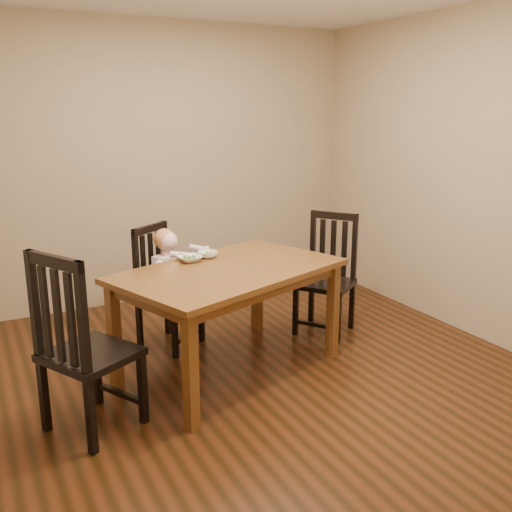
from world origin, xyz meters
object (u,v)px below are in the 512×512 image
dining_table (229,280)px  chair_left (82,348)px  bowl_veg (208,254)px  chair_child (165,289)px  chair_right (327,276)px  toddler (169,275)px  bowl_peas (190,259)px

dining_table → chair_left: 1.17m
bowl_veg → dining_table: bearing=-86.1°
chair_child → dining_table: bearing=76.8°
chair_right → bowl_veg: chair_right is taller
dining_table → chair_child: bearing=111.0°
toddler → bowl_peas: (0.05, -0.35, 0.21)m
dining_table → bowl_peas: size_ratio=10.32×
dining_table → bowl_peas: (-0.19, 0.29, 0.11)m
dining_table → chair_left: bearing=-162.6°
chair_right → toddler: size_ratio=2.05×
chair_right → toddler: chair_right is taller
chair_child → toddler: size_ratio=1.98×
chair_right → toddler: (-1.32, 0.30, 0.11)m
toddler → bowl_veg: toddler is taller
chair_left → dining_table: bearing=79.2°
chair_child → toddler: bearing=90.0°
chair_right → bowl_veg: bearing=55.0°
chair_child → bowl_veg: bearing=90.3°
bowl_veg → chair_right: bearing=0.4°
bowl_veg → chair_child: bearing=124.5°
chair_left → chair_right: (2.20, 0.69, -0.05)m
chair_right → bowl_peas: 1.31m
toddler → chair_left: bearing=14.5°
chair_child → bowl_veg: (0.24, -0.35, 0.34)m
toddler → chair_right: bearing=133.1°
chair_right → chair_left: bearing=72.1°
dining_table → chair_child: 0.77m
dining_table → chair_child: chair_child is taller
chair_left → bowl_veg: chair_left is taller
chair_right → bowl_peas: size_ratio=5.84×
bowl_peas → chair_right: bearing=2.4°
chair_child → bowl_peas: 0.53m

